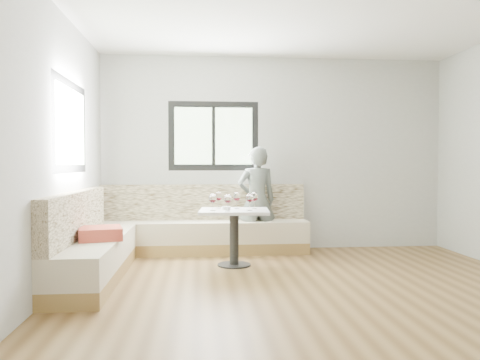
% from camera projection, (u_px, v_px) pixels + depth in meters
% --- Properties ---
extents(room, '(5.01, 5.01, 2.81)m').
position_uv_depth(room, '(308.00, 147.00, 4.44)').
color(room, brown).
rests_on(room, ground).
extents(banquette, '(2.90, 2.80, 0.95)m').
position_uv_depth(banquette, '(161.00, 237.00, 5.88)').
color(banquette, olive).
rests_on(banquette, ground).
extents(table, '(0.89, 0.72, 0.69)m').
position_uv_depth(table, '(234.00, 224.00, 5.71)').
color(table, black).
rests_on(table, ground).
extents(person, '(0.58, 0.42, 1.48)m').
position_uv_depth(person, '(257.00, 200.00, 6.55)').
color(person, '#565C57').
rests_on(person, ground).
extents(olive_ramekin, '(0.10, 0.10, 0.04)m').
position_uv_depth(olive_ramekin, '(226.00, 208.00, 5.71)').
color(olive_ramekin, white).
rests_on(olive_ramekin, table).
extents(wine_glass_a, '(0.09, 0.09, 0.21)m').
position_uv_depth(wine_glass_a, '(213.00, 199.00, 5.54)').
color(wine_glass_a, white).
rests_on(wine_glass_a, table).
extents(wine_glass_b, '(0.09, 0.09, 0.21)m').
position_uv_depth(wine_glass_b, '(228.00, 199.00, 5.49)').
color(wine_glass_b, white).
rests_on(wine_glass_b, table).
extents(wine_glass_c, '(0.09, 0.09, 0.21)m').
position_uv_depth(wine_glass_c, '(250.00, 199.00, 5.59)').
color(wine_glass_c, white).
rests_on(wine_glass_c, table).
extents(wine_glass_d, '(0.09, 0.09, 0.21)m').
position_uv_depth(wine_glass_d, '(237.00, 197.00, 5.83)').
color(wine_glass_d, white).
rests_on(wine_glass_d, table).
extents(wine_glass_e, '(0.09, 0.09, 0.21)m').
position_uv_depth(wine_glass_e, '(254.00, 197.00, 5.81)').
color(wine_glass_e, white).
rests_on(wine_glass_e, table).
extents(wine_glass_f, '(0.09, 0.09, 0.21)m').
position_uv_depth(wine_glass_f, '(219.00, 197.00, 5.88)').
color(wine_glass_f, white).
rests_on(wine_glass_f, table).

